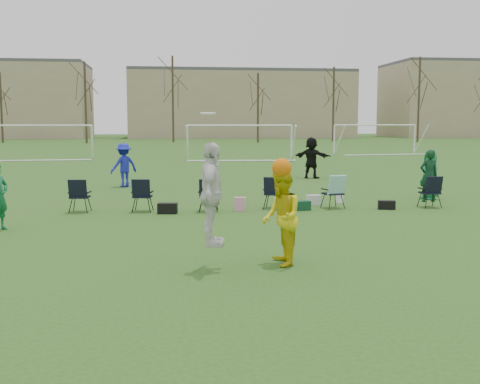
{
  "coord_description": "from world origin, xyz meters",
  "views": [
    {
      "loc": [
        -1.27,
        -9.81,
        2.58
      ],
      "look_at": [
        0.18,
        1.62,
        1.25
      ],
      "focal_mm": 45.0,
      "sensor_mm": 36.0,
      "label": 1
    }
  ],
  "objects": [
    {
      "name": "ground",
      "position": [
        0.0,
        0.0,
        0.0
      ],
      "size": [
        260.0,
        260.0,
        0.0
      ],
      "primitive_type": "plane",
      "color": "#2C4E18",
      "rests_on": "ground"
    },
    {
      "name": "fielder_blue",
      "position": [
        -2.89,
        14.75,
        0.88
      ],
      "size": [
        1.31,
        1.15,
        1.76
      ],
      "primitive_type": "imported",
      "rotation": [
        0.0,
        0.0,
        3.69
      ],
      "color": "#1620AA",
      "rests_on": "ground"
    },
    {
      "name": "fielder_green_far",
      "position": [
        7.68,
        9.5,
        0.81
      ],
      "size": [
        0.66,
        0.88,
        1.62
      ],
      "primitive_type": "imported",
      "rotation": [
        0.0,
        0.0,
        -1.38
      ],
      "color": "#167F4E",
      "rests_on": "ground"
    },
    {
      "name": "fielder_black",
      "position": [
        5.57,
        17.59,
        0.96
      ],
      "size": [
        1.77,
        1.51,
        1.92
      ],
      "primitive_type": "imported",
      "rotation": [
        0.0,
        0.0,
        2.51
      ],
      "color": "black",
      "rests_on": "ground"
    },
    {
      "name": "center_contest",
      "position": [
        0.24,
        0.64,
        1.11
      ],
      "size": [
        1.92,
        1.23,
        2.76
      ],
      "color": "silver",
      "rests_on": "ground"
    },
    {
      "name": "sideline_setup",
      "position": [
        2.04,
        7.78,
        0.52
      ],
      "size": [
        11.17,
        1.9,
        1.77
      ],
      "color": "#0E341D",
      "rests_on": "ground"
    },
    {
      "name": "goal_left",
      "position": [
        -10.0,
        34.0,
        1.92
      ],
      "size": [
        7.39,
        0.76,
        2.46
      ],
      "rotation": [
        0.0,
        0.0,
        0.09
      ],
      "color": "white",
      "rests_on": "ground"
    },
    {
      "name": "goal_mid",
      "position": [
        4.0,
        32.0,
        1.92
      ],
      "size": [
        7.4,
        0.63,
        2.46
      ],
      "rotation": [
        0.0,
        0.0,
        -0.07
      ],
      "color": "white",
      "rests_on": "ground"
    },
    {
      "name": "goal_right",
      "position": [
        16.0,
        38.0,
        1.92
      ],
      "size": [
        7.35,
        1.14,
        2.46
      ],
      "rotation": [
        0.0,
        0.0,
        0.14
      ],
      "color": "white",
      "rests_on": "ground"
    },
    {
      "name": "tree_line",
      "position": [
        0.24,
        69.85,
        5.09
      ],
      "size": [
        110.28,
        3.28,
        11.4
      ],
      "color": "#382B21",
      "rests_on": "ground"
    },
    {
      "name": "building_row",
      "position": [
        6.73,
        96.0,
        5.99
      ],
      "size": [
        126.0,
        16.0,
        13.0
      ],
      "color": "tan",
      "rests_on": "ground"
    }
  ]
}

